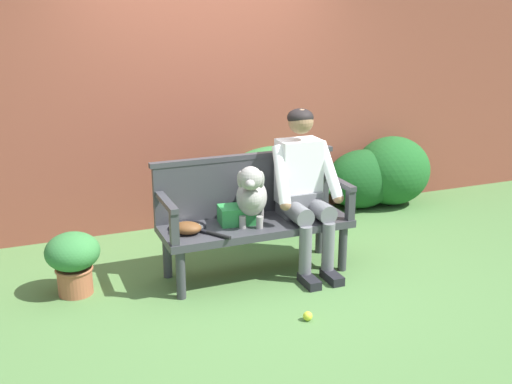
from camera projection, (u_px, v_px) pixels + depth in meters
ground_plane at (256, 273)px, 5.10m from camera, size 40.00×40.00×0.00m
brick_garden_fence at (199, 96)px, 6.04m from camera, size 8.00×0.30×2.46m
hedge_bush_mid_right at (392, 171)px, 6.72m from camera, size 0.83×0.74×0.74m
hedge_bush_mid_left at (238, 194)px, 6.09m from camera, size 0.89×0.54×0.64m
hedge_bush_far_left at (276, 185)px, 6.17m from camera, size 1.11×0.96×0.76m
hedge_bush_far_right at (362, 179)px, 6.61m from camera, size 0.80×0.55×0.63m
garden_bench at (256, 229)px, 4.98m from camera, size 1.52×0.53×0.44m
bench_backrest at (245, 184)px, 5.10m from camera, size 1.56×0.06×0.50m
bench_armrest_left_end at (169, 212)px, 4.57m from camera, size 0.06×0.53×0.28m
bench_armrest_right_end at (342, 191)px, 5.08m from camera, size 0.06×0.53×0.28m
person_seated at (303, 184)px, 5.01m from camera, size 0.56×0.66×1.31m
dog_on_bench at (251, 194)px, 4.83m from camera, size 0.37×0.50×0.51m
tennis_racket at (190, 228)px, 4.81m from camera, size 0.44×0.56×0.03m
baseball_glove at (187, 228)px, 4.71m from camera, size 0.28×0.26×0.09m
sports_bag at (237, 215)px, 4.93m from camera, size 0.30×0.23×0.14m
tennis_ball at (308, 316)px, 4.34m from camera, size 0.07×0.07×0.07m
potted_plant at (73, 259)px, 4.67m from camera, size 0.41×0.41×0.48m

